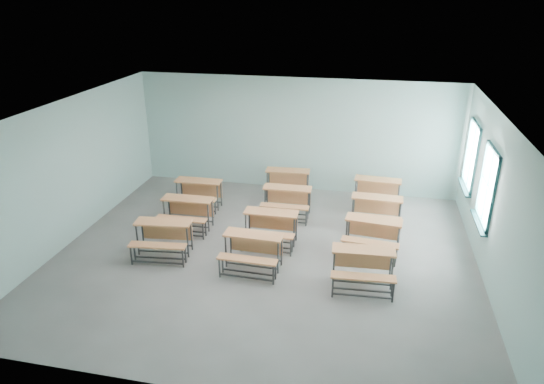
{
  "coord_description": "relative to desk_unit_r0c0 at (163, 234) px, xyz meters",
  "views": [
    {
      "loc": [
        2.09,
        -9.02,
        5.4
      ],
      "look_at": [
        -0.09,
        1.2,
        1.0
      ],
      "focal_mm": 32.0,
      "sensor_mm": 36.0,
      "label": 1
    }
  ],
  "objects": [
    {
      "name": "room",
      "position": [
        2.24,
        0.47,
        1.09
      ],
      "size": [
        9.04,
        8.04,
        3.24
      ],
      "color": "gray",
      "rests_on": "ground"
    },
    {
      "name": "desk_unit_r3c1",
      "position": [
        2.06,
        3.73,
        0.0
      ],
      "size": [
        1.27,
        0.9,
        0.76
      ],
      "rotation": [
        0.0,
        0.0,
        0.07
      ],
      "color": "#CF7F4A",
      "rests_on": "ground"
    },
    {
      "name": "desk_unit_r0c2",
      "position": [
        4.28,
        -0.32,
        0.0
      ],
      "size": [
        1.26,
        0.89,
        0.76
      ],
      "rotation": [
        0.0,
        0.0,
        0.06
      ],
      "color": "#CF7F4A",
      "rests_on": "ground"
    },
    {
      "name": "desk_unit_r1c1",
      "position": [
        2.17,
        0.97,
        0.0
      ],
      "size": [
        1.22,
        0.82,
        0.76
      ],
      "rotation": [
        0.0,
        0.0,
        0.0
      ],
      "color": "#CF7F4A",
      "rests_on": "ground"
    },
    {
      "name": "desk_unit_r1c0",
      "position": [
        0.04,
        1.3,
        0.0
      ],
      "size": [
        1.23,
        0.84,
        0.76
      ],
      "rotation": [
        0.0,
        0.0,
        0.02
      ],
      "color": "#CF7F4A",
      "rests_on": "ground"
    },
    {
      "name": "desk_unit_r1c2",
      "position": [
        4.43,
        1.06,
        0.0
      ],
      "size": [
        1.29,
        0.94,
        0.76
      ],
      "rotation": [
        0.0,
        0.0,
        -0.11
      ],
      "color": "#CF7F4A",
      "rests_on": "ground"
    },
    {
      "name": "desk_unit_r0c0",
      "position": [
        0.0,
        0.0,
        0.0
      ],
      "size": [
        1.3,
        0.94,
        0.76
      ],
      "rotation": [
        0.0,
        0.0,
        0.11
      ],
      "color": "#CF7F4A",
      "rests_on": "ground"
    },
    {
      "name": "desk_unit_r0c1",
      "position": [
        2.04,
        -0.15,
        0.0
      ],
      "size": [
        1.24,
        0.85,
        0.76
      ],
      "rotation": [
        0.0,
        0.0,
        -0.03
      ],
      "color": "#CF7F4A",
      "rests_on": "ground"
    },
    {
      "name": "desk_unit_r2c2",
      "position": [
        4.5,
        2.33,
        0.0
      ],
      "size": [
        1.23,
        0.85,
        0.76
      ],
      "rotation": [
        0.0,
        0.0,
        -0.03
      ],
      "color": "#CF7F4A",
      "rests_on": "ground"
    },
    {
      "name": "desk_unit_r2c1",
      "position": [
        2.27,
        2.48,
        0.0
      ],
      "size": [
        1.23,
        0.85,
        0.76
      ],
      "rotation": [
        0.0,
        0.0,
        0.03
      ],
      "color": "#CF7F4A",
      "rests_on": "ground"
    },
    {
      "name": "desk_unit_r2c0",
      "position": [
        -0.11,
        2.47,
        0.0
      ],
      "size": [
        1.22,
        0.83,
        0.76
      ],
      "rotation": [
        0.0,
        0.0,
        0.01
      ],
      "color": "#CF7F4A",
      "rests_on": "ground"
    },
    {
      "name": "desk_unit_r3c2",
      "position": [
        4.5,
        3.54,
        0.0
      ],
      "size": [
        1.26,
        0.89,
        0.76
      ],
      "rotation": [
        0.0,
        0.0,
        -0.06
      ],
      "color": "#CF7F4A",
      "rests_on": "ground"
    }
  ]
}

